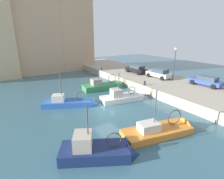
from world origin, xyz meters
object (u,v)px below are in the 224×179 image
fishing_boat_navy (100,155)px  mooring_bollard_north (102,69)px  fishing_boat_orange (162,132)px  parked_car_blue (206,81)px  parked_car_black (137,69)px  quay_streetlamp (175,58)px  mooring_bollard_mid (145,83)px  fishing_boat_green (104,88)px  fishing_boat_white (124,99)px  fishing_boat_blue (71,105)px  parked_car_silver (159,73)px

fishing_boat_navy → mooring_bollard_north: (11.79, 20.31, 1.32)m
fishing_boat_orange → mooring_bollard_north: (5.98, 20.60, 1.38)m
parked_car_blue → parked_car_black: bearing=103.0°
fishing_boat_navy → quay_streetlamp: bearing=25.0°
mooring_bollard_mid → fishing_boat_green: bearing=126.0°
quay_streetlamp → parked_car_blue: bearing=-76.1°
fishing_boat_white → quay_streetlamp: 10.59m
fishing_boat_blue → quay_streetlamp: size_ratio=1.33×
mooring_bollard_north → parked_car_black: bearing=-52.3°
mooring_bollard_north → mooring_bollard_mid: bearing=-90.0°
fishing_boat_white → fishing_boat_navy: (-7.78, -7.63, 0.03)m
fishing_boat_orange → quay_streetlamp: bearing=35.8°
fishing_boat_green → quay_streetlamp: 11.40m
fishing_boat_blue → parked_car_blue: bearing=-19.8°
fishing_boat_navy → mooring_bollard_north: bearing=59.9°
parked_car_blue → quay_streetlamp: bearing=103.9°
mooring_bollard_north → fishing_boat_green: bearing=-116.7°
parked_car_silver → parked_car_black: (-0.59, 4.80, -0.03)m
fishing_boat_orange → fishing_boat_green: fishing_boat_orange is taller
fishing_boat_white → mooring_bollard_north: fishing_boat_white is taller
parked_car_black → parked_car_blue: size_ratio=0.99×
fishing_boat_orange → fishing_boat_blue: bearing=113.0°
parked_car_silver → parked_car_blue: 6.89m
fishing_boat_navy → fishing_boat_blue: bearing=80.8°
mooring_bollard_north → fishing_boat_white: bearing=-107.5°
parked_car_black → mooring_bollard_mid: 7.82m
fishing_boat_white → parked_car_silver: bearing=15.9°
fishing_boat_blue → fishing_boat_white: bearing=-18.3°
fishing_boat_blue → quay_streetlamp: bearing=-5.6°
fishing_boat_white → fishing_boat_green: size_ratio=0.91×
fishing_boat_green → fishing_boat_navy: fishing_boat_navy is taller
fishing_boat_white → parked_car_blue: (10.79, -4.08, 1.76)m
fishing_boat_blue → parked_car_black: (14.38, 5.24, 1.81)m
fishing_boat_white → fishing_boat_navy: 10.90m
parked_car_blue → fishing_boat_navy: bearing=-169.2°
parked_car_silver → mooring_bollard_mid: size_ratio=7.61×
fishing_boat_blue → fishing_boat_green: bearing=28.1°
fishing_boat_orange → quay_streetlamp: (11.63, 8.40, 4.36)m
fishing_boat_orange → mooring_bollard_north: size_ratio=12.60×
fishing_boat_navy → parked_car_black: size_ratio=1.32×
mooring_bollard_mid → mooring_bollard_north: size_ratio=1.00×
fishing_boat_green → quay_streetlamp: quay_streetlamp is taller
mooring_bollard_north → quay_streetlamp: bearing=-65.1°
fishing_boat_orange → parked_car_black: fishing_boat_orange is taller
parked_car_silver → fishing_boat_blue: bearing=-178.3°
fishing_boat_green → mooring_bollard_mid: bearing=-54.0°
mooring_bollard_north → quay_streetlamp: quay_streetlamp is taller
quay_streetlamp → mooring_bollard_mid: bearing=178.0°
fishing_boat_orange → fishing_boat_green: 13.72m
parked_car_black → quay_streetlamp: quay_streetlamp is taller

